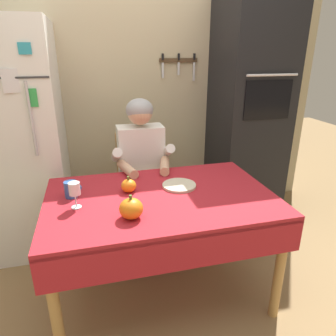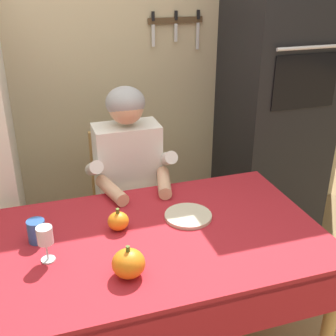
{
  "view_description": "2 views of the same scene",
  "coord_description": "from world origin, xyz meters",
  "px_view_note": "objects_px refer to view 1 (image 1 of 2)",
  "views": [
    {
      "loc": [
        -0.38,
        -1.57,
        1.58
      ],
      "look_at": [
        0.07,
        0.17,
        0.89
      ],
      "focal_mm": 32.75,
      "sensor_mm": 36.0,
      "label": 1
    },
    {
      "loc": [
        -0.49,
        -1.46,
        1.83
      ],
      "look_at": [
        0.06,
        0.22,
        1.0
      ],
      "focal_mm": 46.85,
      "sensor_mm": 36.0,
      "label": 2
    }
  ],
  "objects_px": {
    "pumpkin_medium": "(129,186)",
    "wine_glass": "(75,190)",
    "pumpkin_large": "(131,209)",
    "wall_oven": "(248,112)",
    "chair_behind_person": "(140,181)",
    "refrigerator": "(18,143)",
    "seated_person": "(143,164)",
    "serving_tray": "(179,185)",
    "coffee_mug": "(71,189)",
    "dining_table": "(162,209)"
  },
  "relations": [
    {
      "from": "serving_tray",
      "to": "dining_table",
      "type": "bearing_deg",
      "value": -141.06
    },
    {
      "from": "refrigerator",
      "to": "seated_person",
      "type": "xyz_separation_m",
      "value": [
        0.94,
        -0.28,
        -0.16
      ]
    },
    {
      "from": "pumpkin_large",
      "to": "dining_table",
      "type": "bearing_deg",
      "value": 44.11
    },
    {
      "from": "dining_table",
      "to": "coffee_mug",
      "type": "bearing_deg",
      "value": 165.74
    },
    {
      "from": "chair_behind_person",
      "to": "pumpkin_large",
      "type": "relative_size",
      "value": 6.92
    },
    {
      "from": "refrigerator",
      "to": "wall_oven",
      "type": "height_order",
      "value": "wall_oven"
    },
    {
      "from": "pumpkin_large",
      "to": "wall_oven",
      "type": "bearing_deg",
      "value": 41.8
    },
    {
      "from": "dining_table",
      "to": "wine_glass",
      "type": "height_order",
      "value": "wine_glass"
    },
    {
      "from": "pumpkin_medium",
      "to": "serving_tray",
      "type": "relative_size",
      "value": 0.47
    },
    {
      "from": "wall_oven",
      "to": "seated_person",
      "type": "bearing_deg",
      "value": -163.3
    },
    {
      "from": "refrigerator",
      "to": "serving_tray",
      "type": "distance_m",
      "value": 1.35
    },
    {
      "from": "wine_glass",
      "to": "dining_table",
      "type": "bearing_deg",
      "value": 1.79
    },
    {
      "from": "dining_table",
      "to": "pumpkin_large",
      "type": "distance_m",
      "value": 0.33
    },
    {
      "from": "refrigerator",
      "to": "pumpkin_large",
      "type": "height_order",
      "value": "refrigerator"
    },
    {
      "from": "coffee_mug",
      "to": "pumpkin_large",
      "type": "relative_size",
      "value": 0.78
    },
    {
      "from": "coffee_mug",
      "to": "pumpkin_medium",
      "type": "height_order",
      "value": "pumpkin_medium"
    },
    {
      "from": "pumpkin_medium",
      "to": "wine_glass",
      "type": "bearing_deg",
      "value": -156.62
    },
    {
      "from": "seated_person",
      "to": "dining_table",
      "type": "bearing_deg",
      "value": -88.74
    },
    {
      "from": "refrigerator",
      "to": "wall_oven",
      "type": "bearing_deg",
      "value": 1.13
    },
    {
      "from": "refrigerator",
      "to": "pumpkin_large",
      "type": "relative_size",
      "value": 13.39
    },
    {
      "from": "refrigerator",
      "to": "chair_behind_person",
      "type": "height_order",
      "value": "refrigerator"
    },
    {
      "from": "wall_oven",
      "to": "chair_behind_person",
      "type": "bearing_deg",
      "value": -173.02
    },
    {
      "from": "chair_behind_person",
      "to": "coffee_mug",
      "type": "xyz_separation_m",
      "value": [
        -0.52,
        -0.66,
        0.28
      ]
    },
    {
      "from": "pumpkin_large",
      "to": "pumpkin_medium",
      "type": "distance_m",
      "value": 0.33
    },
    {
      "from": "dining_table",
      "to": "coffee_mug",
      "type": "height_order",
      "value": "coffee_mug"
    },
    {
      "from": "seated_person",
      "to": "pumpkin_large",
      "type": "xyz_separation_m",
      "value": [
        -0.2,
        -0.81,
        0.06
      ]
    },
    {
      "from": "pumpkin_large",
      "to": "serving_tray",
      "type": "bearing_deg",
      "value": 42.1
    },
    {
      "from": "wine_glass",
      "to": "coffee_mug",
      "type": "bearing_deg",
      "value": 101.53
    },
    {
      "from": "seated_person",
      "to": "pumpkin_large",
      "type": "relative_size",
      "value": 9.26
    },
    {
      "from": "coffee_mug",
      "to": "wine_glass",
      "type": "height_order",
      "value": "wine_glass"
    },
    {
      "from": "wall_oven",
      "to": "coffee_mug",
      "type": "relative_size",
      "value": 20.15
    },
    {
      "from": "wall_oven",
      "to": "coffee_mug",
      "type": "height_order",
      "value": "wall_oven"
    },
    {
      "from": "wall_oven",
      "to": "refrigerator",
      "type": "bearing_deg",
      "value": -178.87
    },
    {
      "from": "refrigerator",
      "to": "chair_behind_person",
      "type": "relative_size",
      "value": 1.94
    },
    {
      "from": "dining_table",
      "to": "chair_behind_person",
      "type": "bearing_deg",
      "value": 90.96
    },
    {
      "from": "seated_person",
      "to": "wine_glass",
      "type": "relative_size",
      "value": 7.99
    },
    {
      "from": "dining_table",
      "to": "serving_tray",
      "type": "bearing_deg",
      "value": 38.94
    },
    {
      "from": "wine_glass",
      "to": "pumpkin_medium",
      "type": "xyz_separation_m",
      "value": [
        0.32,
        0.14,
        -0.07
      ]
    },
    {
      "from": "wine_glass",
      "to": "pumpkin_large",
      "type": "height_order",
      "value": "wine_glass"
    },
    {
      "from": "wine_glass",
      "to": "pumpkin_medium",
      "type": "bearing_deg",
      "value": 23.38
    },
    {
      "from": "refrigerator",
      "to": "pumpkin_medium",
      "type": "bearing_deg",
      "value": -44.86
    },
    {
      "from": "wall_oven",
      "to": "coffee_mug",
      "type": "distance_m",
      "value": 1.79
    },
    {
      "from": "wall_oven",
      "to": "seated_person",
      "type": "relative_size",
      "value": 1.69
    },
    {
      "from": "dining_table",
      "to": "pumpkin_medium",
      "type": "distance_m",
      "value": 0.25
    },
    {
      "from": "refrigerator",
      "to": "wine_glass",
      "type": "bearing_deg",
      "value": -63.59
    },
    {
      "from": "wall_oven",
      "to": "pumpkin_medium",
      "type": "relative_size",
      "value": 19.94
    },
    {
      "from": "wall_oven",
      "to": "chair_behind_person",
      "type": "xyz_separation_m",
      "value": [
        -1.06,
        -0.13,
        -0.54
      ]
    },
    {
      "from": "coffee_mug",
      "to": "chair_behind_person",
      "type": "bearing_deg",
      "value": 51.57
    },
    {
      "from": "wall_oven",
      "to": "dining_table",
      "type": "height_order",
      "value": "wall_oven"
    },
    {
      "from": "wine_glass",
      "to": "serving_tray",
      "type": "bearing_deg",
      "value": 11.72
    }
  ]
}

